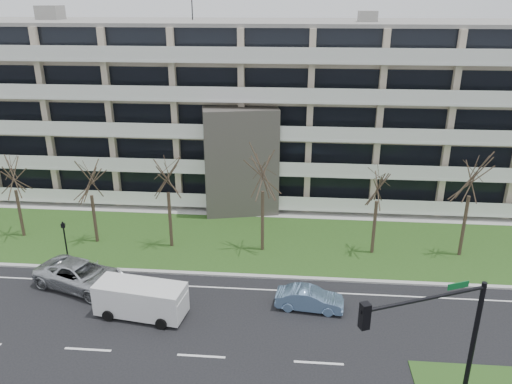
# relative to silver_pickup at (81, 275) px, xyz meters

# --- Properties ---
(ground) EXTENTS (160.00, 160.00, 0.00)m
(ground) POSITION_rel_silver_pickup_xyz_m (8.75, -5.87, -0.84)
(ground) COLOR black
(ground) RESTS_ON ground
(grass_verge) EXTENTS (90.00, 10.00, 0.06)m
(grass_verge) POSITION_rel_silver_pickup_xyz_m (8.75, 7.13, -0.81)
(grass_verge) COLOR #264A18
(grass_verge) RESTS_ON ground
(curb) EXTENTS (90.00, 0.35, 0.12)m
(curb) POSITION_rel_silver_pickup_xyz_m (8.75, 2.13, -0.78)
(curb) COLOR #B2B2AD
(curb) RESTS_ON ground
(sidewalk) EXTENTS (90.00, 2.00, 0.08)m
(sidewalk) POSITION_rel_silver_pickup_xyz_m (8.75, 12.63, -0.80)
(sidewalk) COLOR #B2B2AD
(sidewalk) RESTS_ON ground
(lane_edge_line) EXTENTS (90.00, 0.12, 0.01)m
(lane_edge_line) POSITION_rel_silver_pickup_xyz_m (8.75, 0.63, -0.83)
(lane_edge_line) COLOR white
(lane_edge_line) RESTS_ON ground
(apartment_building) EXTENTS (60.50, 15.10, 18.75)m
(apartment_building) POSITION_rel_silver_pickup_xyz_m (8.74, 19.45, 6.78)
(apartment_building) COLOR #C0B196
(apartment_building) RESTS_ON ground
(silver_pickup) EXTENTS (6.59, 4.53, 1.67)m
(silver_pickup) POSITION_rel_silver_pickup_xyz_m (0.00, 0.00, 0.00)
(silver_pickup) COLOR #B6B9BD
(silver_pickup) RESTS_ON ground
(blue_sedan) EXTENTS (4.10, 1.79, 1.31)m
(blue_sedan) POSITION_rel_silver_pickup_xyz_m (14.33, -1.14, -0.18)
(blue_sedan) COLOR #78A0D0
(blue_sedan) RESTS_ON ground
(white_van) EXTENTS (5.38, 2.69, 2.00)m
(white_van) POSITION_rel_silver_pickup_xyz_m (4.74, -2.62, 0.36)
(white_van) COLOR white
(white_van) RESTS_ON ground
(traffic_signal) EXTENTS (5.40, 2.50, 6.72)m
(traffic_signal) POSITION_rel_silver_pickup_xyz_m (19.27, -8.96, 3.51)
(traffic_signal) COLOR black
(traffic_signal) RESTS_ON ground
(pedestrian_signal) EXTENTS (0.30, 0.26, 2.79)m
(pedestrian_signal) POSITION_rel_silver_pickup_xyz_m (-2.60, 3.60, 0.94)
(pedestrian_signal) COLOR black
(pedestrian_signal) RESTS_ON ground
(tree_1) EXTENTS (3.38, 3.38, 6.75)m
(tree_1) POSITION_rel_silver_pickup_xyz_m (-7.46, 6.62, 4.41)
(tree_1) COLOR #382B21
(tree_1) RESTS_ON ground
(tree_2) EXTENTS (3.36, 3.36, 6.71)m
(tree_2) POSITION_rel_silver_pickup_xyz_m (-1.45, 6.15, 4.38)
(tree_2) COLOR #382B21
(tree_2) RESTS_ON ground
(tree_3) EXTENTS (3.82, 3.82, 7.64)m
(tree_3) POSITION_rel_silver_pickup_xyz_m (4.31, 5.92, 5.10)
(tree_3) COLOR #382B21
(tree_3) RESTS_ON ground
(tree_4) EXTENTS (4.11, 4.11, 8.22)m
(tree_4) POSITION_rel_silver_pickup_xyz_m (11.02, 5.91, 5.55)
(tree_4) COLOR #382B21
(tree_4) RESTS_ON ground
(tree_5) EXTENTS (3.59, 3.59, 7.19)m
(tree_5) POSITION_rel_silver_pickup_xyz_m (18.91, 6.14, 4.75)
(tree_5) COLOR #382B21
(tree_5) RESTS_ON ground
(tree_6) EXTENTS (4.07, 4.07, 8.14)m
(tree_6) POSITION_rel_silver_pickup_xyz_m (25.08, 6.33, 5.50)
(tree_6) COLOR #382B21
(tree_6) RESTS_ON ground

